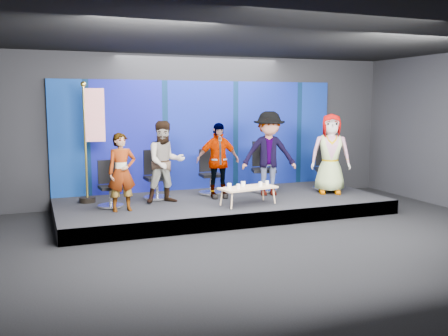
% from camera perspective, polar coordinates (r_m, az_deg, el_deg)
% --- Properties ---
extents(ground, '(10.00, 10.00, 0.00)m').
position_cam_1_polar(ground, '(8.76, 5.69, -8.43)').
color(ground, black).
rests_on(ground, ground).
extents(room_walls, '(10.02, 8.02, 3.51)m').
position_cam_1_polar(room_walls, '(8.42, 5.91, 7.68)').
color(room_walls, black).
rests_on(room_walls, ground).
extents(riser, '(7.00, 3.00, 0.30)m').
position_cam_1_polar(riser, '(10.94, -0.20, -4.32)').
color(riser, black).
rests_on(riser, ground).
extents(backdrop, '(7.00, 0.08, 2.60)m').
position_cam_1_polar(backdrop, '(12.10, -2.65, 3.75)').
color(backdrop, navy).
rests_on(backdrop, riser).
extents(chair_a, '(0.57, 0.57, 0.94)m').
position_cam_1_polar(chair_a, '(10.31, -12.92, -2.67)').
color(chair_a, silver).
rests_on(chair_a, riser).
extents(panelist_a, '(0.58, 0.41, 1.52)m').
position_cam_1_polar(panelist_a, '(9.81, -11.61, -0.48)').
color(panelist_a, black).
rests_on(panelist_a, riser).
extents(chair_b, '(0.63, 0.63, 1.06)m').
position_cam_1_polar(chair_b, '(10.99, -7.77, -1.70)').
color(chair_b, silver).
rests_on(chair_b, riser).
extents(panelist_b, '(0.87, 0.69, 1.72)m').
position_cam_1_polar(panelist_b, '(10.46, -6.72, 0.67)').
color(panelist_b, black).
rests_on(panelist_b, riser).
extents(chair_c, '(0.60, 0.60, 1.02)m').
position_cam_1_polar(chair_c, '(11.46, -1.59, -1.31)').
color(chair_c, silver).
rests_on(chair_c, riser).
extents(panelist_c, '(0.98, 0.44, 1.65)m').
position_cam_1_polar(panelist_c, '(10.93, -0.73, 0.86)').
color(panelist_c, black).
rests_on(panelist_c, riser).
extents(chair_d, '(0.82, 0.82, 1.17)m').
position_cam_1_polar(chair_d, '(11.85, 4.51, -0.79)').
color(chair_d, silver).
rests_on(chair_d, riser).
extents(panelist_d, '(1.37, 1.03, 1.89)m').
position_cam_1_polar(panelist_d, '(11.29, 5.16, 1.66)').
color(panelist_d, black).
rests_on(panelist_d, riser).
extents(chair_e, '(0.85, 0.85, 1.13)m').
position_cam_1_polar(chair_e, '(12.30, 11.57, -0.67)').
color(chair_e, silver).
rests_on(chair_e, riser).
extents(panelist_e, '(1.06, 0.92, 1.84)m').
position_cam_1_polar(panelist_e, '(11.74, 12.08, 1.61)').
color(panelist_e, black).
rests_on(panelist_e, riser).
extents(coffee_table, '(1.26, 0.71, 0.37)m').
position_cam_1_polar(coffee_table, '(10.29, 2.76, -2.34)').
color(coffee_table, tan).
rests_on(coffee_table, riser).
extents(mug_a, '(0.09, 0.09, 0.10)m').
position_cam_1_polar(mug_a, '(10.09, 0.61, -2.06)').
color(mug_a, white).
rests_on(mug_a, coffee_table).
extents(mug_b, '(0.08, 0.08, 0.09)m').
position_cam_1_polar(mug_b, '(10.08, 1.64, -2.10)').
color(mug_b, white).
rests_on(mug_b, coffee_table).
extents(mug_c, '(0.09, 0.09, 0.10)m').
position_cam_1_polar(mug_c, '(10.36, 2.20, -1.82)').
color(mug_c, white).
rests_on(mug_c, coffee_table).
extents(mug_d, '(0.08, 0.08, 0.10)m').
position_cam_1_polar(mug_d, '(10.37, 4.19, -1.84)').
color(mug_d, white).
rests_on(mug_d, coffee_table).
extents(mug_e, '(0.07, 0.07, 0.09)m').
position_cam_1_polar(mug_e, '(10.57, 4.95, -1.69)').
color(mug_e, white).
rests_on(mug_e, coffee_table).
extents(flag_stand, '(0.58, 0.34, 2.52)m').
position_cam_1_polar(flag_stand, '(10.75, -14.90, 3.21)').
color(flag_stand, black).
rests_on(flag_stand, riser).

